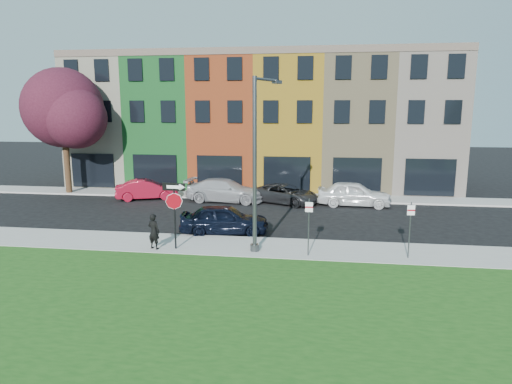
# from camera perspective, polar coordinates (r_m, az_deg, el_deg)

# --- Properties ---
(ground) EXTENTS (120.00, 120.00, 0.00)m
(ground) POSITION_cam_1_polar(r_m,az_deg,el_deg) (18.02, -0.05, -10.07)
(ground) COLOR black
(ground) RESTS_ON ground
(sidewalk_near) EXTENTS (40.00, 3.00, 0.12)m
(sidewalk_near) POSITION_cam_1_polar(r_m,az_deg,el_deg) (20.68, 6.67, -7.21)
(sidewalk_near) COLOR gray
(sidewalk_near) RESTS_ON ground
(sidewalk_far) EXTENTS (40.00, 2.40, 0.12)m
(sidewalk_far) POSITION_cam_1_polar(r_m,az_deg,el_deg) (32.75, -1.56, -0.46)
(sidewalk_far) COLOR gray
(sidewalk_far) RESTS_ON ground
(rowhouse_block) EXTENTS (30.00, 10.12, 10.00)m
(rowhouse_block) POSITION_cam_1_polar(r_m,az_deg,el_deg) (38.20, 0.71, 8.58)
(rowhouse_block) COLOR beige
(rowhouse_block) RESTS_ON ground
(stop_sign) EXTENTS (1.05, 0.13, 2.98)m
(stop_sign) POSITION_cam_1_polar(r_m,az_deg,el_deg) (20.30, -10.20, -1.27)
(stop_sign) COLOR black
(stop_sign) RESTS_ON sidewalk_near
(man) EXTENTS (0.81, 0.72, 1.60)m
(man) POSITION_cam_1_polar(r_m,az_deg,el_deg) (20.79, -12.66, -4.83)
(man) COLOR black
(man) RESTS_ON sidewalk_near
(sedan_near) EXTENTS (3.05, 4.95, 1.51)m
(sedan_near) POSITION_cam_1_polar(r_m,az_deg,el_deg) (23.16, -3.99, -3.41)
(sedan_near) COLOR black
(sedan_near) RESTS_ON ground
(parked_car_red) EXTENTS (4.37, 5.23, 1.39)m
(parked_car_red) POSITION_cam_1_polar(r_m,az_deg,el_deg) (32.55, -13.50, 0.31)
(parked_car_red) COLOR maroon
(parked_car_red) RESTS_ON ground
(parked_car_silver) EXTENTS (2.95, 5.64, 1.54)m
(parked_car_silver) POSITION_cam_1_polar(r_m,az_deg,el_deg) (30.95, -3.88, 0.21)
(parked_car_silver) COLOR #A3A2A7
(parked_car_silver) RESTS_ON ground
(parked_car_dark) EXTENTS (5.63, 6.24, 1.29)m
(parked_car_dark) POSITION_cam_1_polar(r_m,az_deg,el_deg) (30.39, 3.61, -0.23)
(parked_car_dark) COLOR black
(parked_car_dark) RESTS_ON ground
(parked_car_white) EXTENTS (2.42, 4.92, 1.61)m
(parked_car_white) POSITION_cam_1_polar(r_m,az_deg,el_deg) (30.20, 12.15, -0.21)
(parked_car_white) COLOR white
(parked_car_white) RESTS_ON ground
(street_lamp) EXTENTS (1.15, 2.47, 7.49)m
(street_lamp) POSITION_cam_1_polar(r_m,az_deg,el_deg) (19.59, 0.14, 3.39)
(street_lamp) COLOR #434648
(street_lamp) RESTS_ON sidewalk_near
(parking_sign_a) EXTENTS (0.32, 0.08, 2.46)m
(parking_sign_a) POSITION_cam_1_polar(r_m,az_deg,el_deg) (19.35, 6.61, -3.61)
(parking_sign_a) COLOR #434648
(parking_sign_a) RESTS_ON sidewalk_near
(parking_sign_b) EXTENTS (0.32, 0.10, 2.39)m
(parking_sign_b) POSITION_cam_1_polar(r_m,az_deg,el_deg) (19.96, 18.71, -3.78)
(parking_sign_b) COLOR #434648
(parking_sign_b) RESTS_ON sidewalk_near
(tree_purple) EXTENTS (6.79, 5.94, 8.98)m
(tree_purple) POSITION_cam_1_polar(r_m,az_deg,el_deg) (35.90, -22.78, 9.44)
(tree_purple) COLOR black
(tree_purple) RESTS_ON sidewalk_far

